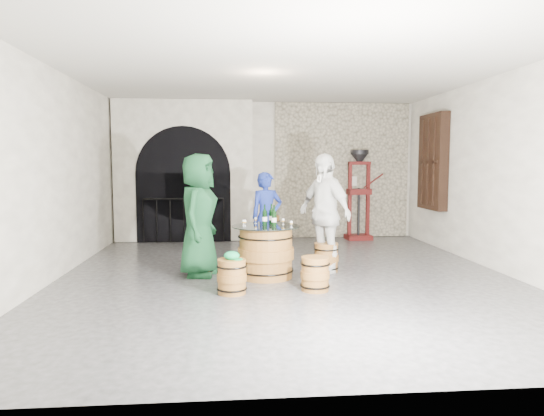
{
  "coord_description": "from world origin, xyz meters",
  "views": [
    {
      "loc": [
        -0.84,
        -7.48,
        1.75
      ],
      "look_at": [
        -0.19,
        0.24,
        1.05
      ],
      "focal_mm": 32.0,
      "sensor_mm": 36.0,
      "label": 1
    }
  ],
  "objects": [
    {
      "name": "ground",
      "position": [
        0.0,
        0.0,
        0.0
      ],
      "size": [
        8.0,
        8.0,
        0.0
      ],
      "primitive_type": "plane",
      "color": "#2F2F32",
      "rests_on": "ground"
    },
    {
      "name": "wall_back",
      "position": [
        0.0,
        4.0,
        1.6
      ],
      "size": [
        8.0,
        0.0,
        8.0
      ],
      "primitive_type": "plane",
      "rotation": [
        1.57,
        0.0,
        0.0
      ],
      "color": "silver",
      "rests_on": "ground"
    },
    {
      "name": "wall_front",
      "position": [
        0.0,
        -4.0,
        1.6
      ],
      "size": [
        8.0,
        0.0,
        8.0
      ],
      "primitive_type": "plane",
      "rotation": [
        -1.57,
        0.0,
        0.0
      ],
      "color": "silver",
      "rests_on": "ground"
    },
    {
      "name": "wall_left",
      "position": [
        -3.5,
        0.0,
        1.6
      ],
      "size": [
        0.0,
        8.0,
        8.0
      ],
      "primitive_type": "plane",
      "rotation": [
        1.57,
        0.0,
        1.57
      ],
      "color": "silver",
      "rests_on": "ground"
    },
    {
      "name": "wall_right",
      "position": [
        3.5,
        0.0,
        1.6
      ],
      "size": [
        0.0,
        8.0,
        8.0
      ],
      "primitive_type": "plane",
      "rotation": [
        1.57,
        0.0,
        -1.57
      ],
      "color": "silver",
      "rests_on": "ground"
    },
    {
      "name": "ceiling",
      "position": [
        0.0,
        0.0,
        3.2
      ],
      "size": [
        8.0,
        8.0,
        0.0
      ],
      "primitive_type": "plane",
      "rotation": [
        3.14,
        0.0,
        0.0
      ],
      "color": "beige",
      "rests_on": "wall_back"
    },
    {
      "name": "stone_facing_panel",
      "position": [
        1.8,
        3.94,
        1.6
      ],
      "size": [
        3.2,
        0.12,
        3.18
      ],
      "primitive_type": "cube",
      "color": "#ABA188",
      "rests_on": "ground"
    },
    {
      "name": "arched_opening",
      "position": [
        -1.9,
        3.74,
        1.58
      ],
      "size": [
        3.1,
        0.6,
        3.19
      ],
      "color": "silver",
      "rests_on": "ground"
    },
    {
      "name": "shuttered_window",
      "position": [
        3.38,
        2.4,
        1.8
      ],
      "size": [
        0.23,
        1.1,
        2.0
      ],
      "color": "black",
      "rests_on": "wall_right"
    },
    {
      "name": "barrel_table",
      "position": [
        -0.31,
        -0.11,
        0.4
      ],
      "size": [
        1.05,
        1.05,
        0.81
      ],
      "color": "brown",
      "rests_on": "ground"
    },
    {
      "name": "barrel_stool_left",
      "position": [
        -1.34,
        0.11,
        0.23
      ],
      "size": [
        0.42,
        0.42,
        0.47
      ],
      "color": "brown",
      "rests_on": "ground"
    },
    {
      "name": "barrel_stool_far",
      "position": [
        -0.22,
        0.94,
        0.23
      ],
      "size": [
        0.42,
        0.42,
        0.47
      ],
      "color": "brown",
      "rests_on": "ground"
    },
    {
      "name": "barrel_stool_right",
      "position": [
        0.7,
        0.2,
        0.23
      ],
      "size": [
        0.42,
        0.42,
        0.47
      ],
      "color": "brown",
      "rests_on": "ground"
    },
    {
      "name": "barrel_stool_near_right",
      "position": [
        0.31,
        -0.95,
        0.23
      ],
      "size": [
        0.42,
        0.42,
        0.47
      ],
      "color": "brown",
      "rests_on": "ground"
    },
    {
      "name": "barrel_stool_near_left",
      "position": [
        -0.84,
        -1.01,
        0.23
      ],
      "size": [
        0.42,
        0.42,
        0.47
      ],
      "color": "brown",
      "rests_on": "ground"
    },
    {
      "name": "green_cap",
      "position": [
        -0.83,
        -1.02,
        0.52
      ],
      "size": [
        0.26,
        0.21,
        0.12
      ],
      "color": "#0C8D48",
      "rests_on": "barrel_stool_near_left"
    },
    {
      "name": "person_green",
      "position": [
        -1.35,
        0.11,
        0.96
      ],
      "size": [
        0.8,
        1.05,
        1.92
      ],
      "primitive_type": "imported",
      "rotation": [
        0.0,
        0.0,
        1.35
      ],
      "color": "#103B1E",
      "rests_on": "ground"
    },
    {
      "name": "person_blue",
      "position": [
        -0.21,
        1.15,
        0.81
      ],
      "size": [
        0.67,
        0.54,
        1.61
      ],
      "primitive_type": "imported",
      "rotation": [
        0.0,
        0.0,
        0.29
      ],
      "color": "navy",
      "rests_on": "ground"
    },
    {
      "name": "person_white",
      "position": [
        0.65,
        0.19,
        0.96
      ],
      "size": [
        0.99,
        1.21,
        1.92
      ],
      "primitive_type": "imported",
      "rotation": [
        0.0,
        0.0,
        -1.02
      ],
      "color": "silver",
      "rests_on": "ground"
    },
    {
      "name": "wine_bottle_left",
      "position": [
        -0.33,
        -0.08,
        0.94
      ],
      "size": [
        0.08,
        0.08,
        0.32
      ],
      "color": "black",
      "rests_on": "barrel_table"
    },
    {
      "name": "wine_bottle_center",
      "position": [
        -0.19,
        -0.21,
        0.94
      ],
      "size": [
        0.08,
        0.08,
        0.32
      ],
      "color": "black",
      "rests_on": "barrel_table"
    },
    {
      "name": "wine_bottle_right",
      "position": [
        -0.21,
        0.06,
        0.94
      ],
      "size": [
        0.08,
        0.08,
        0.32
      ],
      "color": "black",
      "rests_on": "barrel_table"
    },
    {
      "name": "tasting_glass_a",
      "position": [
        -0.65,
        -0.12,
        0.86
      ],
      "size": [
        0.05,
        0.05,
        0.1
      ],
      "primitive_type": null,
      "color": "#B27822",
      "rests_on": "barrel_table"
    },
    {
      "name": "tasting_glass_b",
      "position": [
        -0.03,
        -0.01,
        0.86
      ],
      "size": [
        0.05,
        0.05,
        0.1
      ],
      "primitive_type": null,
      "color": "#B27822",
      "rests_on": "barrel_table"
    },
    {
      "name": "tasting_glass_c",
      "position": [
        -0.45,
        0.19,
        0.86
      ],
      "size": [
        0.05,
        0.05,
        0.1
      ],
      "primitive_type": null,
      "color": "#B27822",
      "rests_on": "barrel_table"
    },
    {
      "name": "tasting_glass_d",
      "position": [
        -0.16,
        0.15,
        0.86
      ],
      "size": [
        0.05,
        0.05,
        0.1
      ],
      "primitive_type": null,
      "color": "#B27822",
      "rests_on": "barrel_table"
    },
    {
      "name": "tasting_glass_e",
      "position": [
        0.05,
        -0.34,
        0.86
      ],
      "size": [
        0.05,
        0.05,
        0.1
      ],
      "primitive_type": null,
      "color": "#B27822",
      "rests_on": "barrel_table"
    },
    {
      "name": "tasting_glass_f",
      "position": [
        -0.63,
        -0.12,
        0.86
      ],
      "size": [
        0.05,
        0.05,
        0.1
      ],
      "primitive_type": null,
      "color": "#B27822",
      "rests_on": "barrel_table"
    },
    {
      "name": "side_barrel",
      "position": [
        -0.02,
        2.93,
        0.32
      ],
      "size": [
        0.48,
        0.48,
        0.64
      ],
      "rotation": [
        0.0,
        0.0,
        0.06
      ],
      "color": "brown",
      "rests_on": "ground"
    },
    {
      "name": "corking_press",
      "position": [
        2.12,
        3.51,
        1.21
      ],
      "size": [
        0.86,
        0.49,
        2.07
      ],
      "rotation": [
        0.0,
        0.0,
        0.06
      ],
      "color": "#4F100D",
      "rests_on": "ground"
    },
    {
      "name": "control_box",
      "position": [
        2.05,
        3.86,
        1.35
      ],
      "size": [
        0.18,
        0.1,
        0.22
      ],
      "primitive_type": "cube",
      "color": "silver",
      "rests_on": "wall_back"
    }
  ]
}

